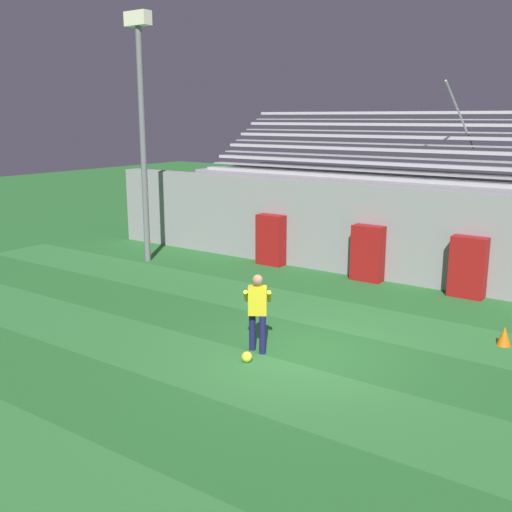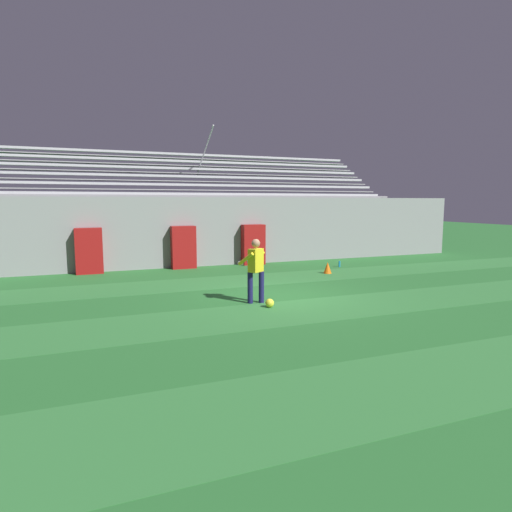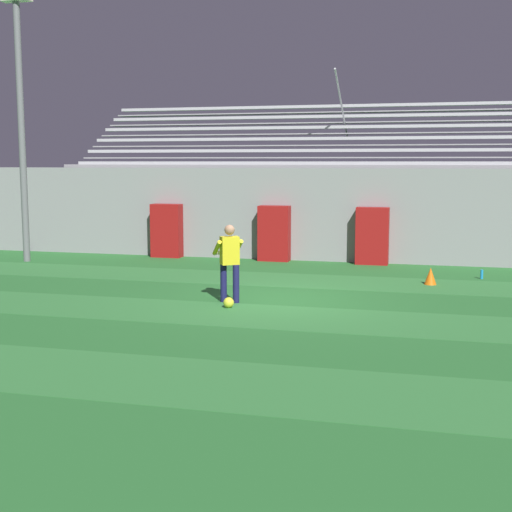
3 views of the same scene
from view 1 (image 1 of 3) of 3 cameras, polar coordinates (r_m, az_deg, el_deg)
The scene contains 13 objects.
ground_plane at distance 12.68m, azimuth 5.13°, elevation -9.21°, with size 80.00×80.00×0.00m, color #286B2D.
turf_stripe_near at distance 8.62m, azimuth -16.89°, elevation -21.35°, with size 28.00×2.15×0.01m, color #337A38.
turf_stripe_mid at distance 11.35m, azimuth 0.70°, elevation -11.92°, with size 28.00×2.15×0.01m, color #337A38.
turf_stripe_far at distance 14.83m, azimuth 10.17°, elevation -5.99°, with size 28.00×2.15×0.01m, color #337A38.
back_wall at distance 18.00m, azimuth 15.66°, elevation 1.71°, with size 24.00×0.60×2.80m, color gray.
padding_pillar_gate_left at distance 18.15m, azimuth 10.59°, elevation 0.25°, with size 0.95×0.44×1.67m, color maroon.
padding_pillar_gate_right at distance 17.18m, azimuth 19.54°, elevation -1.01°, with size 0.95×0.44×1.67m, color maroon.
padding_pillar_far_left at distance 19.80m, azimuth 1.42°, elevation 1.54°, with size 0.95×0.44×1.67m, color maroon.
bleacher_stand at distance 20.51m, azimuth 18.23°, elevation 3.20°, with size 18.00×4.75×5.83m.
floodlight_pole at distance 20.30m, azimuth -10.85°, elevation 13.66°, with size 0.90×0.36×8.04m.
goalkeeper at distance 12.41m, azimuth 0.14°, elevation -4.96°, with size 0.74×0.71×1.67m.
soccer_ball at distance 12.17m, azimuth -0.87°, elevation -9.58°, with size 0.22×0.22×0.22m, color yellow.
traffic_cone at distance 14.03m, azimuth 22.56°, elevation -7.05°, with size 0.30×0.30×0.42m, color orange.
Camera 1 is at (5.80, -10.20, 4.80)m, focal length 42.00 mm.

